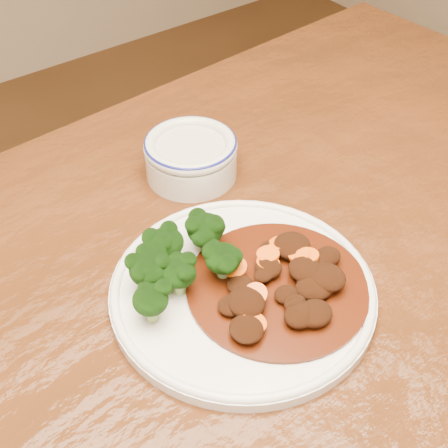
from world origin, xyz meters
TOP-DOWN VIEW (x-y plane):
  - dining_table at (0.00, 0.00)m, footprint 1.56×1.00m
  - dinner_plate at (0.03, 0.02)m, footprint 0.30×0.30m
  - broccoli_florets at (-0.03, 0.08)m, footprint 0.15×0.10m
  - mince_stew at (0.06, -0.01)m, footprint 0.20×0.20m
  - dip_bowl at (0.11, 0.24)m, footprint 0.13×0.13m

SIDE VIEW (x-z plane):
  - dining_table at x=0.00m, z-range 0.30..1.05m
  - dinner_plate at x=0.03m, z-range 0.75..0.77m
  - mince_stew at x=0.06m, z-range 0.76..0.79m
  - dip_bowl at x=0.11m, z-range 0.75..0.81m
  - broccoli_florets at x=-0.03m, z-range 0.77..0.82m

